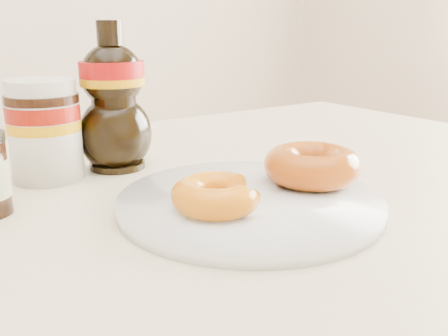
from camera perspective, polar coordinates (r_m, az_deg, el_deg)
dining_table at (r=0.62m, az=-5.85°, el=-11.04°), size 1.40×0.90×0.75m
plate at (r=0.56m, az=2.94°, el=-3.88°), size 0.29×0.29×0.01m
donut_bitten at (r=0.51m, az=-0.94°, el=-3.10°), size 0.11×0.11×0.03m
donut_whole at (r=0.61m, az=10.02°, el=0.32°), size 0.15×0.15×0.04m
nutella_jar at (r=0.69m, az=-19.84°, el=4.49°), size 0.09×0.09×0.13m
syrup_bottle at (r=0.71m, az=-12.52°, el=7.94°), size 0.11×0.10×0.20m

